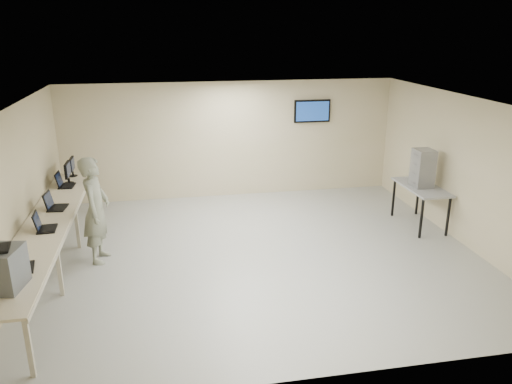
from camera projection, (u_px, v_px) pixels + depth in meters
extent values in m
cube|color=#AAAAA3|center=(258.00, 254.00, 9.25)|extent=(8.00, 7.00, 0.01)
cube|color=silver|center=(258.00, 103.00, 8.37)|extent=(8.00, 7.00, 0.01)
cube|color=#C9B694|center=(231.00, 140.00, 12.08)|extent=(8.00, 0.01, 2.80)
cube|color=#C9B694|center=(317.00, 274.00, 5.55)|extent=(8.00, 0.01, 2.80)
cube|color=#C9B694|center=(17.00, 195.00, 8.12)|extent=(0.01, 7.00, 2.80)
cube|color=#C9B694|center=(464.00, 171.00, 9.51)|extent=(0.01, 7.00, 2.80)
cube|color=black|center=(312.00, 111.00, 12.20)|extent=(0.15, 0.04, 0.15)
cube|color=black|center=(312.00, 111.00, 12.16)|extent=(0.90, 0.06, 0.55)
cube|color=navy|center=(313.00, 111.00, 12.13)|extent=(0.82, 0.01, 0.47)
cube|color=#BFB596|center=(47.00, 223.00, 8.35)|extent=(0.75, 6.00, 0.04)
cube|color=#B7AF99|center=(71.00, 224.00, 8.43)|extent=(0.02, 6.00, 0.06)
cube|color=#B7AF99|center=(29.00, 346.00, 5.89)|extent=(0.06, 0.06, 0.86)
cube|color=#B7AF99|center=(18.00, 274.00, 7.60)|extent=(0.06, 0.06, 0.86)
cube|color=#B7AF99|center=(59.00, 271.00, 7.71)|extent=(0.06, 0.06, 0.86)
cube|color=#B7AF99|center=(43.00, 229.00, 9.28)|extent=(0.06, 0.06, 0.86)
cube|color=#B7AF99|center=(77.00, 227.00, 9.38)|extent=(0.06, 0.06, 0.86)
cube|color=#B7AF99|center=(62.00, 196.00, 11.10)|extent=(0.06, 0.06, 0.86)
cube|color=#B7AF99|center=(90.00, 194.00, 11.20)|extent=(0.06, 0.06, 0.86)
cube|color=#5B6064|center=(3.00, 269.00, 6.17)|extent=(0.53, 0.58, 0.53)
cube|color=black|center=(23.00, 268.00, 6.74)|extent=(0.34, 0.43, 0.02)
cube|color=black|center=(10.00, 259.00, 6.67)|extent=(0.13, 0.38, 0.28)
cube|color=black|center=(11.00, 259.00, 6.67)|extent=(0.11, 0.33, 0.23)
cube|color=black|center=(47.00, 229.00, 8.04)|extent=(0.30, 0.40, 0.02)
cube|color=black|center=(37.00, 221.00, 7.97)|extent=(0.09, 0.37, 0.28)
cube|color=black|center=(38.00, 221.00, 7.97)|extent=(0.07, 0.32, 0.23)
cube|color=black|center=(58.00, 208.00, 8.97)|extent=(0.33, 0.43, 0.02)
cube|color=black|center=(48.00, 200.00, 8.90)|extent=(0.11, 0.39, 0.29)
cube|color=black|center=(49.00, 200.00, 8.90)|extent=(0.09, 0.34, 0.24)
cube|color=black|center=(67.00, 186.00, 10.20)|extent=(0.30, 0.41, 0.02)
cube|color=black|center=(59.00, 179.00, 10.13)|extent=(0.10, 0.37, 0.28)
cube|color=black|center=(60.00, 179.00, 10.13)|extent=(0.07, 0.33, 0.23)
cylinder|color=black|center=(69.00, 183.00, 10.41)|extent=(0.20, 0.20, 0.02)
cube|color=black|center=(69.00, 179.00, 10.38)|extent=(0.04, 0.03, 0.16)
cube|color=black|center=(67.00, 170.00, 10.32)|extent=(0.05, 0.45, 0.30)
cube|color=black|center=(69.00, 170.00, 10.32)|extent=(0.00, 0.41, 0.26)
cylinder|color=black|center=(73.00, 176.00, 10.91)|extent=(0.19, 0.19, 0.01)
cube|color=black|center=(73.00, 172.00, 10.88)|extent=(0.04, 0.03, 0.15)
cube|color=black|center=(72.00, 164.00, 10.82)|extent=(0.05, 0.42, 0.28)
cube|color=black|center=(73.00, 164.00, 10.83)|extent=(0.00, 0.38, 0.24)
imported|color=gray|center=(96.00, 210.00, 8.74)|extent=(0.55, 0.75, 1.91)
cube|color=gray|center=(422.00, 187.00, 10.33)|extent=(0.68, 1.45, 0.04)
cube|color=black|center=(421.00, 218.00, 9.83)|extent=(0.04, 0.04, 0.83)
cube|color=black|center=(394.00, 198.00, 11.00)|extent=(0.04, 0.04, 0.83)
cube|color=black|center=(448.00, 217.00, 9.93)|extent=(0.04, 0.04, 0.83)
cube|color=black|center=(418.00, 197.00, 11.10)|extent=(0.04, 0.04, 0.83)
cube|color=gray|center=(421.00, 182.00, 10.28)|extent=(0.37, 0.41, 0.20)
cube|color=gray|center=(422.00, 173.00, 10.22)|extent=(0.37, 0.41, 0.20)
cube|color=gray|center=(423.00, 164.00, 10.16)|extent=(0.37, 0.41, 0.20)
cube|color=gray|center=(424.00, 154.00, 10.10)|extent=(0.37, 0.41, 0.20)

